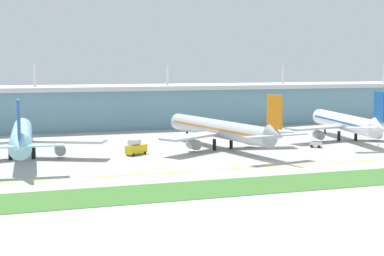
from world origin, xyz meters
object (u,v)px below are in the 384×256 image
Objects in this scene: airliner_far at (346,123)px; safety_cone_left_wingtip at (378,145)px; fuel_truck at (136,148)px; airliner_near at (21,137)px; baggage_cart at (316,144)px; airliner_middle at (220,129)px.

safety_cone_left_wingtip is (2.36, -15.95, -6.09)m from airliner_far.
safety_cone_left_wingtip is (82.15, -6.86, -1.91)m from fuel_truck.
safety_cone_left_wingtip is (115.24, -10.51, -6.10)m from airliner_near.
airliner_far is 17.23m from safety_cone_left_wingtip.
airliner_near reaches higher than fuel_truck.
airliner_near is 1.09× the size of airliner_far.
fuel_truck is at bearing -6.29° from airliner_near.
baggage_cart is 5.48× the size of safety_cone_left_wingtip.
airliner_middle is 29.49m from fuel_truck.
airliner_near is 93.69× the size of safety_cone_left_wingtip.
airliner_far is 8.06× the size of fuel_truck.
airliner_middle is at bearing 168.90° from safety_cone_left_wingtip.
airliner_middle is 32.38m from baggage_cart.
airliner_middle is at bearing 167.19° from baggage_cart.
airliner_near reaches higher than baggage_cart.
fuel_truck is (33.09, -3.65, -4.19)m from airliner_near.
airliner_middle is (62.06, -0.07, 0.00)m from airliner_near.
airliner_middle and airliner_far have the same top height.
baggage_cart is at bearing -12.81° from airliner_middle.
fuel_truck is at bearing -173.50° from airliner_far.
fuel_truck is at bearing 175.23° from safety_cone_left_wingtip.
safety_cone_left_wingtip is at bearing -11.10° from airliner_middle.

